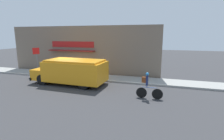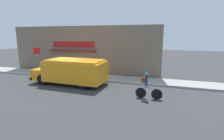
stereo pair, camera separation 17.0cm
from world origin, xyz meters
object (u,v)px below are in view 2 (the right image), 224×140
at_px(cyclist, 147,86).
at_px(stop_sign_post, 37,56).
at_px(school_bus, 72,71).
at_px(trash_bin, 57,69).

height_order(cyclist, stop_sign_post, stop_sign_post).
xyz_separation_m(school_bus, stop_sign_post, (-4.74, 1.70, 0.82)).
distance_m(school_bus, stop_sign_post, 5.10).
relative_size(stop_sign_post, trash_bin, 3.24).
bearing_deg(trash_bin, stop_sign_post, -158.39).
bearing_deg(school_bus, cyclist, -12.52).
xyz_separation_m(cyclist, trash_bin, (-9.21, 3.91, -0.23)).
height_order(cyclist, trash_bin, cyclist).
xyz_separation_m(stop_sign_post, trash_bin, (1.67, 0.66, -1.33)).
height_order(school_bus, stop_sign_post, stop_sign_post).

